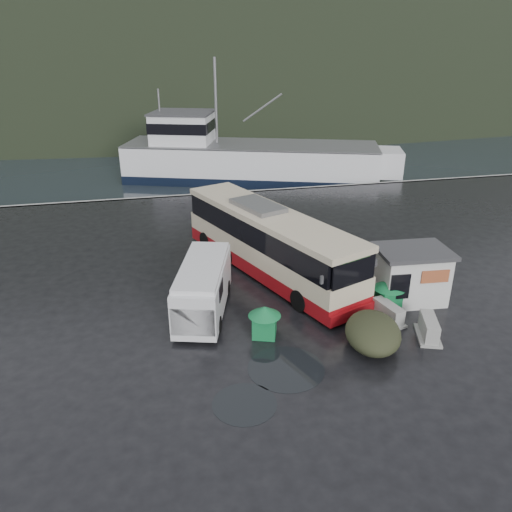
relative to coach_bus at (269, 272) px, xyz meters
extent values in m
plane|color=black|center=(-1.16, -4.60, 0.00)|extent=(160.00, 160.00, 0.00)
cube|color=black|center=(-1.16, 105.40, 0.00)|extent=(300.00, 180.00, 0.02)
cube|color=#999993|center=(-1.16, 15.40, 0.00)|extent=(160.00, 0.60, 1.50)
ellipsoid|color=black|center=(8.84, 245.40, 0.00)|extent=(780.00, 540.00, 570.00)
cylinder|color=black|center=(-1.42, -8.49, 0.01)|extent=(2.96, 2.96, 0.01)
cylinder|color=black|center=(-3.37, -10.12, 0.01)|extent=(2.26, 2.26, 0.01)
cylinder|color=black|center=(7.24, -2.52, 0.01)|extent=(3.37, 3.37, 0.01)
camera|label=1|loc=(-5.98, -23.57, 11.57)|focal=35.00mm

